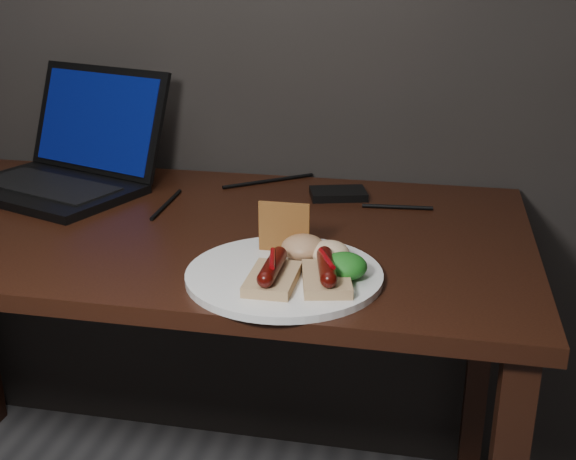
# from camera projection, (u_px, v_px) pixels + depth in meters

# --- Properties ---
(desk) EXTENTS (1.40, 0.70, 0.75)m
(desk) POSITION_uv_depth(u_px,v_px,m) (158.00, 264.00, 1.41)
(desk) COLOR black
(desk) RESTS_ON ground
(laptop) EXTENTS (0.45, 0.43, 0.25)m
(laptop) POSITION_uv_depth(u_px,v_px,m) (68.00, 162.00, 1.56)
(laptop) COLOR black
(laptop) RESTS_ON desk
(hard_drive) EXTENTS (0.13, 0.11, 0.02)m
(hard_drive) POSITION_uv_depth(u_px,v_px,m) (338.00, 194.00, 1.51)
(hard_drive) COLOR black
(hard_drive) RESTS_ON desk
(desk_cables) EXTENTS (1.02, 0.40, 0.01)m
(desk_cables) POSITION_uv_depth(u_px,v_px,m) (181.00, 194.00, 1.52)
(desk_cables) COLOR black
(desk_cables) RESTS_ON desk
(plate) EXTENTS (0.37, 0.37, 0.01)m
(plate) POSITION_uv_depth(u_px,v_px,m) (284.00, 275.00, 1.13)
(plate) COLOR white
(plate) RESTS_ON desk
(bread_sausage_center) EXTENTS (0.07, 0.12, 0.04)m
(bread_sausage_center) POSITION_uv_depth(u_px,v_px,m) (273.00, 273.00, 1.08)
(bread_sausage_center) COLOR #DCB481
(bread_sausage_center) RESTS_ON plate
(bread_sausage_right) EXTENTS (0.09, 0.13, 0.04)m
(bread_sausage_right) POSITION_uv_depth(u_px,v_px,m) (326.00, 273.00, 1.08)
(bread_sausage_right) COLOR #DCB481
(bread_sausage_right) RESTS_ON plate
(crispbread) EXTENTS (0.08, 0.01, 0.08)m
(crispbread) POSITION_uv_depth(u_px,v_px,m) (284.00, 227.00, 1.19)
(crispbread) COLOR #AA6C2E
(crispbread) RESTS_ON plate
(salad_greens) EXTENTS (0.07, 0.07, 0.04)m
(salad_greens) POSITION_uv_depth(u_px,v_px,m) (344.00, 266.00, 1.10)
(salad_greens) COLOR #185911
(salad_greens) RESTS_ON plate
(salsa_mound) EXTENTS (0.07, 0.07, 0.04)m
(salsa_mound) POSITION_uv_depth(u_px,v_px,m) (303.00, 247.00, 1.17)
(salsa_mound) COLOR #942B0E
(salsa_mound) RESTS_ON plate
(coleslaw_mound) EXTENTS (0.06, 0.06, 0.04)m
(coleslaw_mound) POSITION_uv_depth(u_px,v_px,m) (329.00, 252.00, 1.15)
(coleslaw_mound) COLOR white
(coleslaw_mound) RESTS_ON plate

